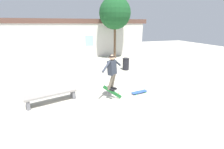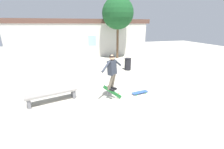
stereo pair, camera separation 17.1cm
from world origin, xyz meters
name	(u,v)px [view 1 (the left image)]	position (x,y,z in m)	size (l,w,h in m)	color
ground_plane	(108,112)	(0.00, 0.00, 0.00)	(40.00, 40.00, 0.00)	#B2AD9E
building_backdrop	(79,38)	(0.04, 9.78, 1.81)	(13.31, 0.52, 4.63)	beige
tree_right	(115,13)	(3.06, 8.57, 3.87)	(2.70, 2.70, 5.23)	brown
park_bench	(52,95)	(-1.95, 1.31, 0.34)	(1.97, 0.87, 0.45)	gray
trash_bin	(126,64)	(2.59, 4.71, 0.43)	(0.47, 0.47, 0.82)	black
skater	(112,69)	(0.42, 0.92, 1.30)	(1.03, 0.82, 1.45)	#282D38
skateboard_flipping	(112,92)	(0.45, 0.98, 0.29)	(0.69, 0.54, 0.57)	#237F38
skateboard_resting	(139,92)	(1.77, 1.06, 0.07)	(0.80, 0.33, 0.08)	#2D519E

